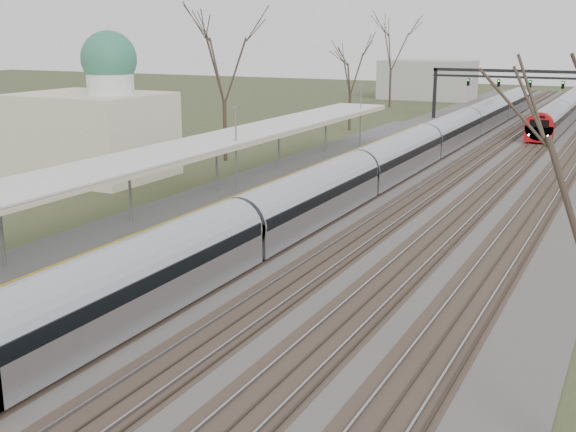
% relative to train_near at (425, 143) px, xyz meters
% --- Properties ---
extents(track_bed, '(24.00, 160.00, 0.22)m').
position_rel_train_near_xyz_m(track_bed, '(2.76, -0.09, -1.42)').
color(track_bed, '#474442').
rests_on(track_bed, ground).
extents(platform, '(3.50, 69.00, 1.00)m').
position_rel_train_near_xyz_m(platform, '(-6.55, -17.59, -0.98)').
color(platform, '#9E9B93').
rests_on(platform, ground).
extents(canopy, '(4.10, 50.00, 3.11)m').
position_rel_train_near_xyz_m(canopy, '(-6.55, -22.11, 2.45)').
color(canopy, slate).
rests_on(canopy, platform).
extents(dome_building, '(10.00, 8.00, 10.30)m').
position_rel_train_near_xyz_m(dome_building, '(-19.21, -17.09, 2.24)').
color(dome_building, beige).
rests_on(dome_building, ground).
extents(signal_gantry, '(21.00, 0.59, 6.08)m').
position_rel_train_near_xyz_m(signal_gantry, '(2.79, 29.89, 3.43)').
color(signal_gantry, black).
rests_on(signal_gantry, ground).
extents(tree_west_far, '(5.50, 5.50, 11.33)m').
position_rel_train_near_xyz_m(tree_west_far, '(-14.50, -7.09, 6.54)').
color(tree_west_far, '#2D231C').
rests_on(tree_west_far, ground).
extents(train_near, '(2.62, 90.21, 3.05)m').
position_rel_train_near_xyz_m(train_near, '(0.00, 0.00, 0.00)').
color(train_near, '#B8BAC3').
rests_on(train_near, ground).
extents(train_far, '(2.62, 60.21, 3.05)m').
position_rel_train_near_xyz_m(train_far, '(7.00, 42.72, 0.00)').
color(train_far, '#B8BAC3').
rests_on(train_far, ground).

